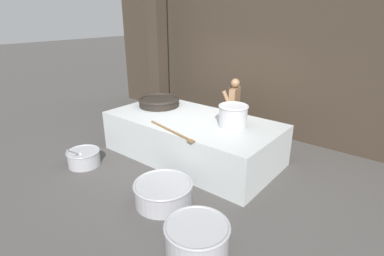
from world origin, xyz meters
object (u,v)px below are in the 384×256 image
Objects in this scene: prep_bowl_meat at (163,192)px; prep_bowl_vegetables at (84,157)px; stock_pot at (233,115)px; cook at (234,107)px; prep_bowl_extra at (197,238)px; giant_wok_near at (159,101)px.

prep_bowl_vegetables is at bearing -177.86° from prep_bowl_meat.
stock_pot is 1.50m from cook.
prep_bowl_vegetables reaches higher than prep_bowl_meat.
cook is 4.00m from prep_bowl_extra.
cook is 3.60m from prep_bowl_vegetables.
stock_pot is 0.39× the size of cook.
giant_wok_near is 3.92m from prep_bowl_extra.
giant_wok_near is at bearing 135.57° from prep_bowl_meat.
stock_pot reaches higher than giant_wok_near.
prep_bowl_vegetables is (-2.38, -1.87, -0.92)m from stock_pot.
prep_bowl_extra is (3.31, -0.45, 0.06)m from prep_bowl_vegetables.
cook reaches higher than prep_bowl_meat.
cook is at bearing 120.45° from stock_pot.
giant_wok_near reaches higher than prep_bowl_meat.
cook is 1.89× the size of prep_bowl_vegetables.
stock_pot is at bearing 38.15° from prep_bowl_vegetables.
prep_bowl_vegetables is 3.34m from prep_bowl_extra.
cook is 3.17m from prep_bowl_meat.
cook is at bearing 41.80° from giant_wok_near.
giant_wok_near is at bearing 28.61° from cook.
prep_bowl_extra reaches higher than prep_bowl_meat.
prep_bowl_vegetables is 2.19m from prep_bowl_meat.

